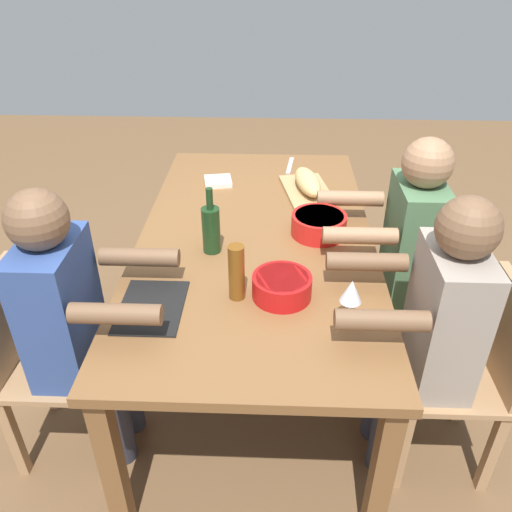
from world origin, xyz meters
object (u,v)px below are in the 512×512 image
at_px(chair_far_left, 37,356).
at_px(chair_near_left, 470,368).
at_px(dining_table, 256,249).
at_px(wine_glass, 351,293).
at_px(chair_near_center, 435,286).
at_px(cutting_board, 307,192).
at_px(diner_far_left, 73,315).
at_px(beer_bottle, 236,272).
at_px(wine_bottle, 211,228).
at_px(serving_bowl_greens, 319,223).
at_px(bread_loaf, 308,182).
at_px(serving_bowl_pasta, 282,285).
at_px(diner_near_left, 432,324).
at_px(napkin_stack, 218,181).
at_px(diner_near_center, 402,246).

relative_size(chair_far_left, chair_near_left, 1.00).
bearing_deg(dining_table, wine_glass, -148.93).
height_order(chair_near_center, cutting_board, chair_near_center).
height_order(dining_table, wine_glass, wine_glass).
distance_m(chair_far_left, diner_far_left, 0.28).
distance_m(chair_near_center, beer_bottle, 1.07).
relative_size(chair_far_left, diner_far_left, 0.71).
bearing_deg(chair_near_center, wine_bottle, 97.69).
height_order(serving_bowl_greens, bread_loaf, bread_loaf).
distance_m(chair_near_center, serving_bowl_pasta, 0.91).
bearing_deg(serving_bowl_greens, diner_near_left, -145.77).
xyz_separation_m(diner_far_left, beer_bottle, (0.08, -0.60, 0.15)).
distance_m(serving_bowl_greens, beer_bottle, 0.59).
distance_m(chair_near_center, chair_near_left, 0.53).
xyz_separation_m(beer_bottle, wine_glass, (-0.12, -0.40, 0.01)).
xyz_separation_m(serving_bowl_pasta, serving_bowl_greens, (0.47, -0.17, 0.00)).
bearing_deg(chair_far_left, napkin_stack, -29.76).
relative_size(diner_near_left, napkin_stack, 8.57).
bearing_deg(beer_bottle, wine_bottle, 21.80).
bearing_deg(chair_far_left, dining_table, -57.54).
bearing_deg(cutting_board, diner_far_left, 137.11).
distance_m(dining_table, diner_far_left, 0.85).
relative_size(diner_near_center, wine_bottle, 4.14).
height_order(diner_far_left, beer_bottle, diner_far_left).
xyz_separation_m(chair_near_left, bread_loaf, (0.97, 0.59, 0.32)).
bearing_deg(bread_loaf, chair_near_left, -148.64).
bearing_deg(beer_bottle, chair_near_left, -94.87).
bearing_deg(serving_bowl_greens, beer_bottle, 145.36).
height_order(serving_bowl_greens, beer_bottle, beer_bottle).
bearing_deg(beer_bottle, diner_near_left, -96.13).
xyz_separation_m(chair_near_center, bread_loaf, (0.44, 0.59, 0.32)).
distance_m(chair_near_left, beer_bottle, 0.97).
height_order(serving_bowl_pasta, serving_bowl_greens, serving_bowl_greens).
distance_m(dining_table, wine_glass, 0.70).
distance_m(chair_near_center, wine_glass, 0.84).
distance_m(dining_table, serving_bowl_pasta, 0.48).
bearing_deg(cutting_board, diner_near_left, -157.20).
relative_size(serving_bowl_greens, cutting_board, 0.61).
xyz_separation_m(diner_near_center, bread_loaf, (0.44, 0.41, 0.11)).
relative_size(chair_near_center, napkin_stack, 6.07).
bearing_deg(serving_bowl_pasta, wine_bottle, 43.55).
bearing_deg(napkin_stack, diner_far_left, 158.14).
bearing_deg(wine_bottle, bread_loaf, -36.64).
bearing_deg(chair_near_center, chair_far_left, 107.65).
bearing_deg(diner_far_left, napkin_stack, -21.86).
height_order(diner_near_left, serving_bowl_greens, diner_near_left).
relative_size(diner_near_center, serving_bowl_greens, 4.90).
height_order(bread_loaf, beer_bottle, beer_bottle).
bearing_deg(chair_near_center, serving_bowl_pasta, 121.60).
bearing_deg(wine_glass, diner_far_left, 87.74).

